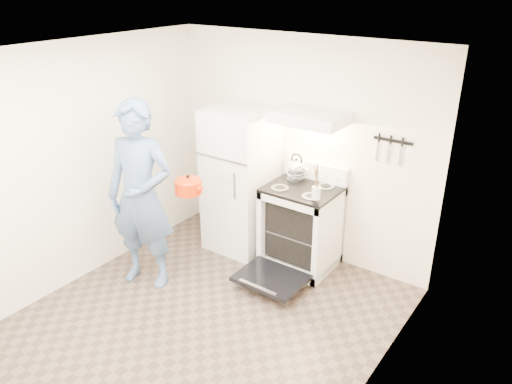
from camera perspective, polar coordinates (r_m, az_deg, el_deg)
floor at (r=4.95m, az=-6.43°, el=-14.72°), size 3.60×3.60×0.00m
back_wall at (r=5.63m, az=5.13°, el=4.91°), size 3.20×0.02×2.50m
refrigerator at (r=5.80m, az=-1.71°, el=1.34°), size 0.70×0.70×1.70m
stove_body at (r=5.58m, az=5.18°, el=-4.12°), size 0.76×0.65×0.92m
cooktop at (r=5.38m, az=5.36°, el=0.35°), size 0.76×0.65×0.03m
backsplash at (r=5.57m, az=6.89°, el=2.39°), size 0.76×0.07×0.20m
oven_door at (r=5.32m, az=1.74°, el=-9.80°), size 0.70×0.54×0.04m
oven_rack at (r=5.59m, az=5.17°, el=-4.31°), size 0.60×0.52×0.01m
range_hood at (r=5.18m, az=6.11°, el=8.50°), size 0.76×0.50×0.12m
knife_strip at (r=5.11m, az=15.41°, el=5.67°), size 0.40×0.02×0.03m
pizza_stone at (r=5.62m, az=4.94°, el=-4.01°), size 0.33×0.33×0.02m
tea_kettle at (r=5.50m, az=4.63°, el=2.86°), size 0.26×0.21×0.31m
utensil_jar at (r=5.02m, az=6.88°, el=-0.11°), size 0.10×0.10×0.13m
person at (r=5.17m, az=-13.02°, el=-0.49°), size 0.83×0.67×1.98m
dutch_oven at (r=5.14m, az=-7.75°, el=0.58°), size 0.35×0.28×0.23m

